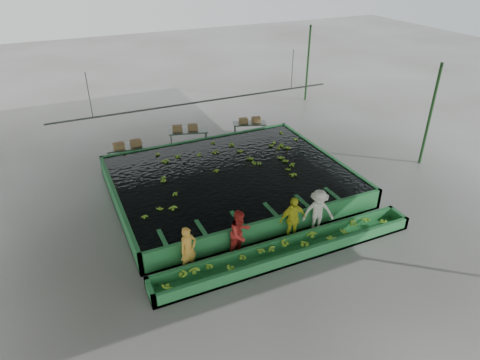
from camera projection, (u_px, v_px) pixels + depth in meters
name	position (u px, v px, depth m)	size (l,w,h in m)	color
ground	(245.00, 206.00, 17.96)	(80.00, 80.00, 0.00)	slate
shed_roof	(246.00, 90.00, 15.51)	(20.00, 22.00, 0.04)	gray
shed_posts	(245.00, 152.00, 16.73)	(20.00, 22.00, 5.00)	#224F23
flotation_tank	(231.00, 181.00, 18.93)	(10.00, 8.00, 0.90)	#2A8040
tank_water	(231.00, 173.00, 18.73)	(9.70, 7.70, 0.00)	black
sorting_trough	(289.00, 251.00, 14.98)	(10.00, 1.00, 0.50)	#2A8040
cableway_rail	(201.00, 102.00, 20.45)	(0.08, 0.08, 14.00)	#59605B
rail_hanger_left	(89.00, 95.00, 18.15)	(0.04, 0.04, 2.00)	#59605B
rail_hanger_right	(292.00, 70.00, 21.78)	(0.04, 0.04, 2.00)	#59605B
worker_a	(188.00, 250.00, 14.10)	(0.62, 0.41, 1.69)	gold
worker_b	(240.00, 234.00, 14.74)	(0.89, 0.69, 1.83)	red
worker_c	(293.00, 219.00, 15.51)	(1.06, 0.44, 1.81)	yellow
worker_d	(318.00, 212.00, 15.90)	(1.19, 0.69, 1.84)	silver
packing_table_left	(127.00, 155.00, 21.27)	(1.86, 0.74, 0.85)	#59605B
packing_table_mid	(189.00, 139.00, 22.91)	(2.07, 0.83, 0.94)	#59605B
packing_table_right	(249.00, 130.00, 24.12)	(1.82, 0.73, 0.83)	#59605B
box_stack_left	(128.00, 147.00, 21.06)	(1.36, 0.38, 0.29)	#9B7648
box_stack_mid	(185.00, 130.00, 22.69)	(1.33, 0.37, 0.29)	#9B7648
box_stack_right	(250.00, 122.00, 23.99)	(1.21, 0.34, 0.26)	#9B7648
floating_bananas	(223.00, 165.00, 19.37)	(8.10, 5.52, 0.11)	#78B828
trough_bananas	(289.00, 247.00, 14.91)	(8.60, 0.57, 0.11)	#78B828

